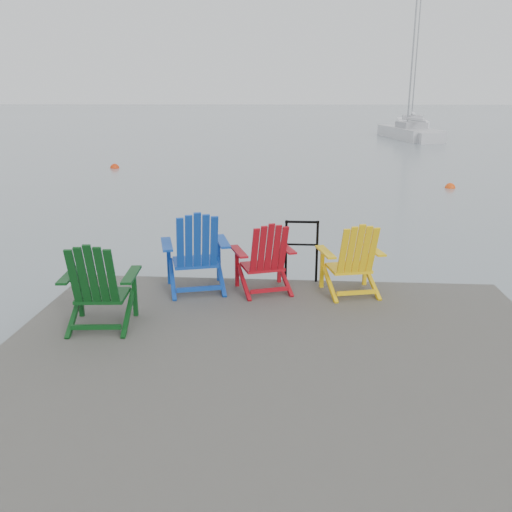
# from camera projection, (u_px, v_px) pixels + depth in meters

# --- Properties ---
(ground) EXTENTS (400.00, 400.00, 0.00)m
(ground) POSITION_uv_depth(u_px,v_px,m) (277.00, 402.00, 5.67)
(ground) COLOR slate
(ground) RESTS_ON ground
(dock) EXTENTS (6.00, 5.00, 1.40)m
(dock) POSITION_uv_depth(u_px,v_px,m) (278.00, 373.00, 5.57)
(dock) COLOR #312F2C
(dock) RESTS_ON ground
(handrail) EXTENTS (0.48, 0.04, 0.90)m
(handrail) POSITION_uv_depth(u_px,v_px,m) (302.00, 245.00, 7.70)
(handrail) COLOR black
(handrail) RESTS_ON dock
(chair_green) EXTENTS (0.89, 0.83, 1.05)m
(chair_green) POSITION_uv_depth(u_px,v_px,m) (98.00, 284.00, 6.14)
(chair_green) COLOR #0A3912
(chair_green) RESTS_ON dock
(chair_blue) EXTENTS (1.05, 1.00, 1.13)m
(chair_blue) POSITION_uv_depth(u_px,v_px,m) (196.00, 251.00, 7.32)
(chair_blue) COLOR #0F3CA3
(chair_blue) RESTS_ON dock
(chair_red) EXTENTS (0.94, 0.90, 0.99)m
(chair_red) POSITION_uv_depth(u_px,v_px,m) (265.00, 257.00, 7.29)
(chair_red) COLOR #A20B16
(chair_red) RESTS_ON dock
(chair_yellow) EXTENTS (0.92, 0.87, 1.00)m
(chair_yellow) POSITION_uv_depth(u_px,v_px,m) (352.00, 258.00, 7.20)
(chair_yellow) COLOR yellow
(chair_yellow) RESTS_ON dock
(sailboat_near) EXTENTS (3.43, 9.10, 12.20)m
(sailboat_near) POSITION_uv_depth(u_px,v_px,m) (409.00, 134.00, 40.62)
(sailboat_near) COLOR silver
(sailboat_near) RESTS_ON ground
(sailboat_mid) EXTENTS (4.08, 10.41, 13.77)m
(sailboat_mid) POSITION_uv_depth(u_px,v_px,m) (411.00, 124.00, 54.43)
(sailboat_mid) COLOR white
(sailboat_mid) RESTS_ON ground
(buoy_a) EXTENTS (0.35, 0.35, 0.35)m
(buoy_a) POSITION_uv_depth(u_px,v_px,m) (450.00, 188.00, 18.82)
(buoy_a) COLOR #F94C0E
(buoy_a) RESTS_ON ground
(buoy_b) EXTENTS (0.40, 0.40, 0.40)m
(buoy_b) POSITION_uv_depth(u_px,v_px,m) (115.00, 168.00, 23.98)
(buoy_b) COLOR red
(buoy_b) RESTS_ON ground
(buoy_d) EXTENTS (0.39, 0.39, 0.39)m
(buoy_d) POSITION_uv_depth(u_px,v_px,m) (388.00, 136.00, 43.39)
(buoy_d) COLOR red
(buoy_d) RESTS_ON ground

